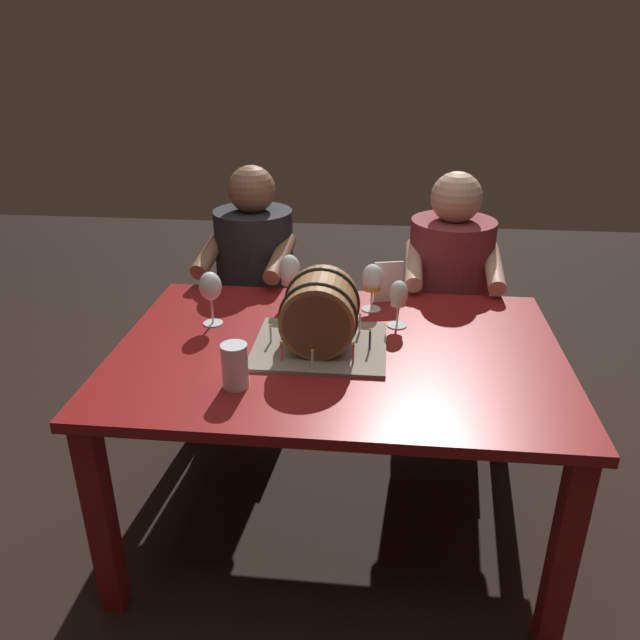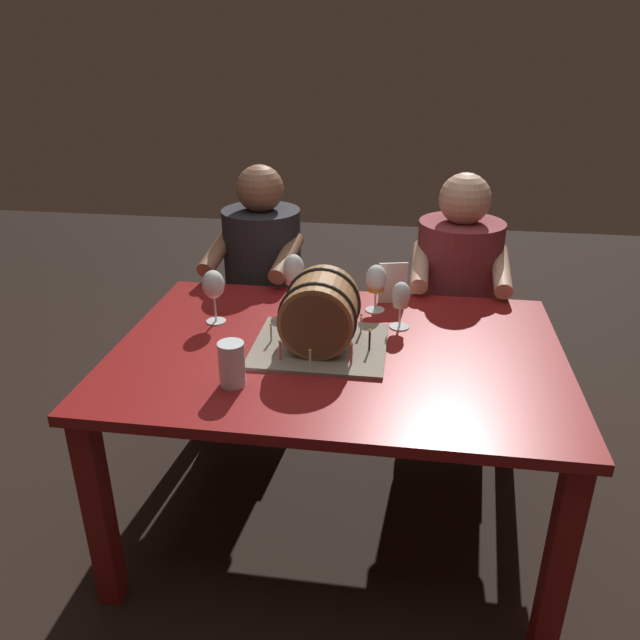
# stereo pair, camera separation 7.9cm
# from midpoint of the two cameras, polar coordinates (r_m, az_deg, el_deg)

# --- Properties ---
(ground_plane) EXTENTS (8.00, 8.00, 0.00)m
(ground_plane) POSITION_cam_midpoint_polar(r_m,az_deg,el_deg) (2.48, 0.47, -17.77)
(ground_plane) COLOR black
(dining_table) EXTENTS (1.46, 1.02, 0.73)m
(dining_table) POSITION_cam_midpoint_polar(r_m,az_deg,el_deg) (2.10, 0.53, -4.85)
(dining_table) COLOR maroon
(dining_table) RESTS_ON ground
(barrel_cake) EXTENTS (0.43, 0.38, 0.26)m
(barrel_cake) POSITION_cam_midpoint_polar(r_m,az_deg,el_deg) (2.01, -1.13, 0.40)
(barrel_cake) COLOR gray
(barrel_cake) RESTS_ON dining_table
(wine_glass_white) EXTENTS (0.07, 0.07, 0.17)m
(wine_glass_white) POSITION_cam_midpoint_polar(r_m,az_deg,el_deg) (2.18, 6.15, 2.16)
(wine_glass_white) COLOR white
(wine_glass_white) RESTS_ON dining_table
(wine_glass_amber) EXTENTS (0.08, 0.08, 0.18)m
(wine_glass_amber) POSITION_cam_midpoint_polar(r_m,az_deg,el_deg) (2.30, 3.80, 3.65)
(wine_glass_amber) COLOR white
(wine_glass_amber) RESTS_ON dining_table
(wine_glass_empty) EXTENTS (0.08, 0.08, 0.20)m
(wine_glass_empty) POSITION_cam_midpoint_polar(r_m,az_deg,el_deg) (2.21, -10.99, 2.92)
(wine_glass_empty) COLOR white
(wine_glass_empty) RESTS_ON dining_table
(wine_glass_rose) EXTENTS (0.08, 0.08, 0.20)m
(wine_glass_rose) POSITION_cam_midpoint_polar(r_m,az_deg,el_deg) (2.34, -3.74, 4.35)
(wine_glass_rose) COLOR white
(wine_glass_rose) RESTS_ON dining_table
(beer_pint) EXTENTS (0.08, 0.08, 0.14)m
(beer_pint) POSITION_cam_midpoint_polar(r_m,az_deg,el_deg) (1.83, -8.99, -4.25)
(beer_pint) COLOR white
(beer_pint) RESTS_ON dining_table
(menu_card) EXTENTS (0.11, 0.03, 0.16)m
(menu_card) POSITION_cam_midpoint_polar(r_m,az_deg,el_deg) (2.39, 5.30, 3.48)
(menu_card) COLOR silver
(menu_card) RESTS_ON dining_table
(person_seated_left) EXTENTS (0.40, 0.49, 1.17)m
(person_seated_left) POSITION_cam_midpoint_polar(r_m,az_deg,el_deg) (2.86, -6.58, 1.32)
(person_seated_left) COLOR black
(person_seated_left) RESTS_ON ground
(person_seated_right) EXTENTS (0.39, 0.47, 1.17)m
(person_seated_right) POSITION_cam_midpoint_polar(r_m,az_deg,el_deg) (2.81, 10.62, 0.68)
(person_seated_right) COLOR #4C1B1E
(person_seated_right) RESTS_ON ground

